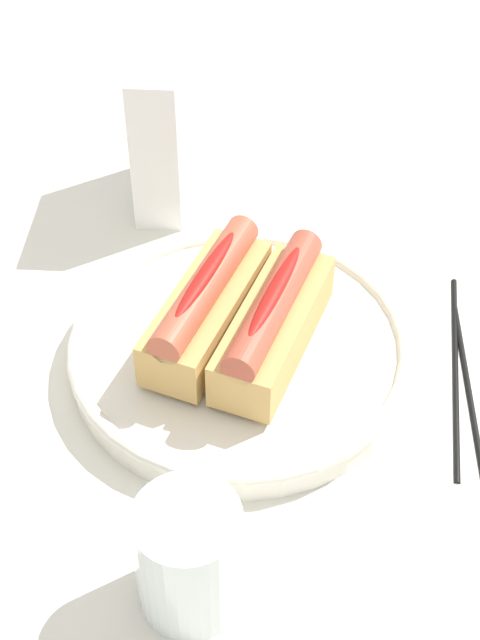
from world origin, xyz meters
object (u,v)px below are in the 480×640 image
chopstick_near (456,370)px  water_glass (189,560)px  chopstick_far (471,400)px  napkin_box (161,130)px  hotdog_back (207,304)px  serving_bowl (240,350)px  hotdog_front (274,321)px

chopstick_near → water_glass: bearing=142.4°
chopstick_near → chopstick_far: same height
water_glass → napkin_box: (0.42, 0.12, 0.03)m
hotdog_back → chopstick_near: bearing=-85.6°
serving_bowl → chopstick_far: bearing=-93.1°
napkin_box → chopstick_near: (-0.19, -0.28, -0.07)m
napkin_box → chopstick_far: 0.37m
water_glass → chopstick_far: bearing=-42.2°
serving_bowl → chopstick_far: size_ratio=1.25×
hotdog_back → water_glass: size_ratio=1.75×
hotdog_back → chopstick_far: 0.22m
serving_bowl → chopstick_near: serving_bowl is taller
chopstick_far → napkin_box: bearing=46.2°
chopstick_near → chopstick_far: size_ratio=1.00×
serving_bowl → hotdog_back: 0.05m
hotdog_front → chopstick_far: 0.17m
hotdog_back → chopstick_far: (-0.01, -0.21, -0.05)m
chopstick_far → hotdog_front: bearing=80.8°
serving_bowl → napkin_box: 0.24m
serving_bowl → napkin_box: bearing=27.9°
hotdog_front → napkin_box: (0.21, 0.14, 0.02)m
water_glass → napkin_box: napkin_box is taller
hotdog_front → napkin_box: size_ratio=1.05×
hotdog_back → napkin_box: size_ratio=1.05×
chopstick_near → hotdog_front: bearing=98.3°
hotdog_front → chopstick_near: size_ratio=0.71×
water_glass → chopstick_far: 0.27m
napkin_box → water_glass: bearing=-171.1°
napkin_box → chopstick_near: napkin_box is taller
hotdog_front → chopstick_near: 0.16m
hotdog_front → hotdog_back: 0.06m
water_glass → chopstick_far: water_glass is taller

